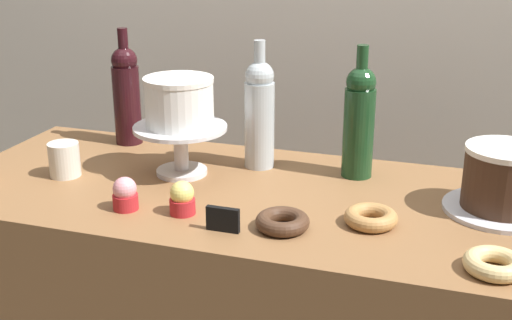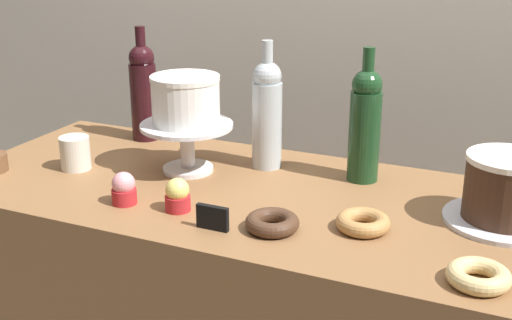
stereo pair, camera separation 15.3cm
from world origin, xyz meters
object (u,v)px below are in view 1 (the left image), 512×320
(donut_glazed, at_px, (494,264))
(price_sign_chalkboard, at_px, (223,219))
(wine_bottle_clear, at_px, (259,112))
(chocolate_round_cake, at_px, (504,178))
(donut_chocolate, at_px, (282,222))
(wine_bottle_dark_red, at_px, (126,93))
(cake_stand_pedestal, at_px, (181,141))
(cupcake_lemon, at_px, (182,199))
(donut_maple, at_px, (371,217))
(coffee_cup_ceramic, at_px, (64,160))
(wine_bottle_green, at_px, (359,120))
(cupcake_strawberry, at_px, (125,194))
(white_layer_cake, at_px, (179,102))

(donut_glazed, relative_size, price_sign_chalkboard, 1.60)
(wine_bottle_clear, bearing_deg, chocolate_round_cake, -10.68)
(chocolate_round_cake, bearing_deg, donut_chocolate, -151.62)
(donut_chocolate, bearing_deg, wine_bottle_dark_red, 144.18)
(cake_stand_pedestal, distance_m, price_sign_chalkboard, 0.35)
(cake_stand_pedestal, distance_m, cupcake_lemon, 0.25)
(donut_maple, height_order, coffee_cup_ceramic, coffee_cup_ceramic)
(wine_bottle_dark_red, bearing_deg, cupcake_lemon, -49.61)
(chocolate_round_cake, height_order, wine_bottle_green, wine_bottle_green)
(cake_stand_pedestal, height_order, chocolate_round_cake, chocolate_round_cake)
(cupcake_strawberry, bearing_deg, donut_chocolate, 1.60)
(donut_glazed, relative_size, donut_chocolate, 1.00)
(wine_bottle_green, distance_m, donut_glazed, 0.53)
(donut_glazed, bearing_deg, cake_stand_pedestal, 159.01)
(cupcake_lemon, relative_size, price_sign_chalkboard, 1.06)
(cake_stand_pedestal, height_order, donut_glazed, cake_stand_pedestal)
(donut_chocolate, bearing_deg, price_sign_chalkboard, -157.02)
(price_sign_chalkboard, bearing_deg, cupcake_strawberry, 171.07)
(cupcake_strawberry, bearing_deg, donut_maple, 9.34)
(donut_chocolate, bearing_deg, donut_maple, 24.24)
(coffee_cup_ceramic, bearing_deg, price_sign_chalkboard, -19.83)
(cupcake_strawberry, height_order, donut_maple, cupcake_strawberry)
(donut_maple, bearing_deg, cupcake_lemon, -169.96)
(wine_bottle_green, distance_m, wine_bottle_clear, 0.25)
(cupcake_strawberry, relative_size, coffee_cup_ceramic, 0.87)
(white_layer_cake, bearing_deg, wine_bottle_dark_red, 143.06)
(cupcake_strawberry, relative_size, donut_glazed, 0.66)
(wine_bottle_dark_red, height_order, cupcake_lemon, wine_bottle_dark_red)
(white_layer_cake, relative_size, donut_glazed, 1.52)
(donut_maple, xyz_separation_m, coffee_cup_ceramic, (-0.77, 0.05, 0.03))
(wine_bottle_dark_red, xyz_separation_m, donut_maple, (0.74, -0.34, -0.13))
(donut_glazed, bearing_deg, wine_bottle_green, 128.27)
(wine_bottle_dark_red, height_order, donut_glazed, wine_bottle_dark_red)
(wine_bottle_clear, height_order, donut_glazed, wine_bottle_clear)
(donut_chocolate, bearing_deg, wine_bottle_clear, 114.97)
(chocolate_round_cake, bearing_deg, wine_bottle_dark_red, 169.69)
(wine_bottle_green, height_order, donut_glazed, wine_bottle_green)
(wine_bottle_dark_red, bearing_deg, cupcake_strawberry, -62.79)
(white_layer_cake, bearing_deg, wine_bottle_clear, 33.96)
(white_layer_cake, relative_size, cupcake_strawberry, 2.29)
(cake_stand_pedestal, xyz_separation_m, price_sign_chalkboard, (0.21, -0.28, -0.06))
(donut_maple, bearing_deg, white_layer_cake, 162.95)
(donut_glazed, distance_m, coffee_cup_ceramic, 1.02)
(wine_bottle_dark_red, bearing_deg, wine_bottle_green, -5.27)
(white_layer_cake, height_order, donut_chocolate, white_layer_cake)
(chocolate_round_cake, bearing_deg, donut_glazed, -93.18)
(cake_stand_pedestal, xyz_separation_m, wine_bottle_green, (0.42, 0.12, 0.06))
(cupcake_lemon, bearing_deg, wine_bottle_clear, 78.68)
(cake_stand_pedestal, distance_m, wine_bottle_clear, 0.21)
(cupcake_lemon, bearing_deg, price_sign_chalkboard, -25.58)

